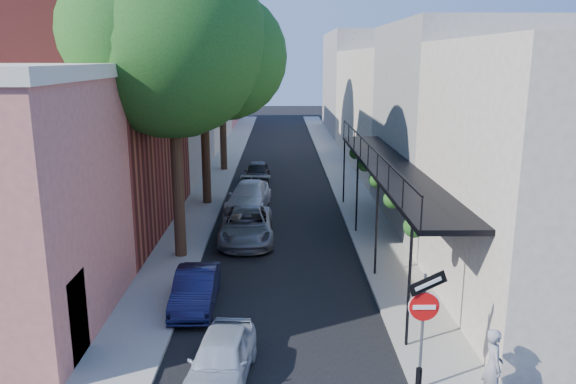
{
  "coord_description": "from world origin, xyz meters",
  "views": [
    {
      "loc": [
        0.0,
        -10.36,
        7.46
      ],
      "look_at": [
        0.28,
        9.1,
        2.8
      ],
      "focal_mm": 35.0,
      "sensor_mm": 36.0,
      "label": 1
    }
  ],
  "objects_px": {
    "parked_car_a": "(221,359)",
    "pedestrian": "(493,366)",
    "parked_car_c": "(247,226)",
    "oak_near": "(185,46)",
    "oak_mid": "(211,66)",
    "parked_car_e": "(257,172)",
    "sign_post": "(424,311)",
    "parked_car_d": "(249,196)",
    "parked_car_b": "(196,289)",
    "oak_far": "(228,45)"
  },
  "relations": [
    {
      "from": "parked_car_d",
      "to": "oak_near",
      "type": "bearing_deg",
      "value": -98.89
    },
    {
      "from": "pedestrian",
      "to": "oak_mid",
      "type": "bearing_deg",
      "value": 27.75
    },
    {
      "from": "oak_mid",
      "to": "sign_post",
      "type": "bearing_deg",
      "value": -69.14
    },
    {
      "from": "parked_car_a",
      "to": "pedestrian",
      "type": "relative_size",
      "value": 2.0
    },
    {
      "from": "oak_near",
      "to": "oak_mid",
      "type": "relative_size",
      "value": 1.12
    },
    {
      "from": "parked_car_c",
      "to": "parked_car_b",
      "type": "bearing_deg",
      "value": -102.37
    },
    {
      "from": "oak_mid",
      "to": "parked_car_d",
      "type": "xyz_separation_m",
      "value": [
        1.85,
        -1.19,
        -6.38
      ]
    },
    {
      "from": "oak_far",
      "to": "parked_car_a",
      "type": "relative_size",
      "value": 3.48
    },
    {
      "from": "sign_post",
      "to": "parked_car_b",
      "type": "distance_m",
      "value": 7.57
    },
    {
      "from": "oak_near",
      "to": "pedestrian",
      "type": "bearing_deg",
      "value": -50.77
    },
    {
      "from": "oak_far",
      "to": "parked_car_b",
      "type": "relative_size",
      "value": 3.42
    },
    {
      "from": "sign_post",
      "to": "parked_car_d",
      "type": "bearing_deg",
      "value": 106.38
    },
    {
      "from": "oak_far",
      "to": "parked_car_d",
      "type": "distance_m",
      "value": 12.85
    },
    {
      "from": "parked_car_b",
      "to": "parked_car_e",
      "type": "height_order",
      "value": "parked_car_e"
    },
    {
      "from": "parked_car_c",
      "to": "parked_car_e",
      "type": "xyz_separation_m",
      "value": [
        0.0,
        11.31,
        -0.02
      ]
    },
    {
      "from": "oak_mid",
      "to": "parked_car_b",
      "type": "xyz_separation_m",
      "value": [
        0.82,
        -12.57,
        -6.48
      ]
    },
    {
      "from": "oak_near",
      "to": "oak_mid",
      "type": "bearing_deg",
      "value": 90.37
    },
    {
      "from": "parked_car_c",
      "to": "parked_car_e",
      "type": "relative_size",
      "value": 1.26
    },
    {
      "from": "oak_far",
      "to": "parked_car_e",
      "type": "relative_size",
      "value": 3.18
    },
    {
      "from": "sign_post",
      "to": "parked_car_a",
      "type": "distance_m",
      "value": 4.82
    },
    {
      "from": "parked_car_c",
      "to": "parked_car_d",
      "type": "height_order",
      "value": "parked_car_d"
    },
    {
      "from": "oak_near",
      "to": "parked_car_c",
      "type": "distance_m",
      "value": 7.69
    },
    {
      "from": "parked_car_a",
      "to": "parked_car_e",
      "type": "height_order",
      "value": "parked_car_e"
    },
    {
      "from": "parked_car_a",
      "to": "sign_post",
      "type": "bearing_deg",
      "value": -1.41
    },
    {
      "from": "oak_mid",
      "to": "parked_car_b",
      "type": "height_order",
      "value": "oak_mid"
    },
    {
      "from": "parked_car_a",
      "to": "parked_car_d",
      "type": "distance_m",
      "value": 15.51
    },
    {
      "from": "sign_post",
      "to": "oak_near",
      "type": "bearing_deg",
      "value": 125.09
    },
    {
      "from": "oak_mid",
      "to": "parked_car_c",
      "type": "xyz_separation_m",
      "value": [
        2.02,
        -6.18,
        -6.4
      ]
    },
    {
      "from": "parked_car_e",
      "to": "pedestrian",
      "type": "height_order",
      "value": "pedestrian"
    },
    {
      "from": "parked_car_b",
      "to": "parked_car_c",
      "type": "distance_m",
      "value": 6.5
    },
    {
      "from": "oak_far",
      "to": "parked_car_a",
      "type": "distance_m",
      "value": 26.92
    },
    {
      "from": "parked_car_a",
      "to": "pedestrian",
      "type": "distance_m",
      "value": 6.1
    },
    {
      "from": "oak_mid",
      "to": "parked_car_d",
      "type": "height_order",
      "value": "oak_mid"
    },
    {
      "from": "parked_car_a",
      "to": "parked_car_b",
      "type": "distance_m",
      "value": 4.3
    },
    {
      "from": "parked_car_c",
      "to": "parked_car_d",
      "type": "bearing_deg",
      "value": 90.17
    },
    {
      "from": "oak_near",
      "to": "parked_car_e",
      "type": "distance_m",
      "value": 15.09
    },
    {
      "from": "oak_near",
      "to": "pedestrian",
      "type": "distance_m",
      "value": 14.37
    },
    {
      "from": "sign_post",
      "to": "parked_car_e",
      "type": "distance_m",
      "value": 22.89
    },
    {
      "from": "parked_car_c",
      "to": "parked_car_e",
      "type": "height_order",
      "value": "parked_car_c"
    },
    {
      "from": "parked_car_e",
      "to": "parked_car_a",
      "type": "bearing_deg",
      "value": -89.64
    },
    {
      "from": "parked_car_b",
      "to": "parked_car_c",
      "type": "relative_size",
      "value": 0.74
    },
    {
      "from": "parked_car_d",
      "to": "oak_far",
      "type": "bearing_deg",
      "value": 105.91
    },
    {
      "from": "oak_near",
      "to": "oak_far",
      "type": "xyz_separation_m",
      "value": [
        0.01,
        17.01,
        0.38
      ]
    },
    {
      "from": "parked_car_c",
      "to": "pedestrian",
      "type": "xyz_separation_m",
      "value": [
        6.0,
        -11.55,
        0.32
      ]
    },
    {
      "from": "parked_car_a",
      "to": "parked_car_e",
      "type": "xyz_separation_m",
      "value": [
        0.0,
        21.82,
        0.05
      ]
    },
    {
      "from": "parked_car_a",
      "to": "parked_car_d",
      "type": "relative_size",
      "value": 0.73
    },
    {
      "from": "parked_car_a",
      "to": "pedestrian",
      "type": "bearing_deg",
      "value": -4.15
    },
    {
      "from": "oak_far",
      "to": "pedestrian",
      "type": "height_order",
      "value": "oak_far"
    },
    {
      "from": "parked_car_b",
      "to": "parked_car_e",
      "type": "relative_size",
      "value": 0.93
    },
    {
      "from": "oak_far",
      "to": "oak_mid",
      "type": "bearing_deg",
      "value": -90.41
    }
  ]
}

